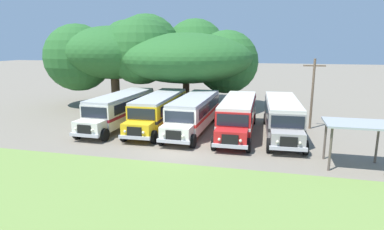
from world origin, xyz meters
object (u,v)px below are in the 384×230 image
(parked_bus_slot_3, at_px, (238,114))
(parked_bus_slot_0, at_px, (120,108))
(parked_bus_slot_2, at_px, (194,112))
(utility_pole, at_px, (312,92))
(secondary_tree, at_px, (115,52))
(parked_bus_slot_1, at_px, (159,109))
(waiting_shelter, at_px, (357,127))
(parked_bus_slot_4, at_px, (282,115))
(broad_shade_tree, at_px, (187,56))

(parked_bus_slot_3, bearing_deg, parked_bus_slot_0, -91.15)
(parked_bus_slot_2, bearing_deg, utility_pole, 106.93)
(secondary_tree, distance_m, utility_pole, 22.90)
(utility_pole, bearing_deg, parked_bus_slot_1, -169.21)
(utility_pole, xyz_separation_m, waiting_shelter, (1.52, -8.95, -0.81))
(parked_bus_slot_0, bearing_deg, parked_bus_slot_2, 92.15)
(parked_bus_slot_4, xyz_separation_m, broad_shade_tree, (-10.59, 10.03, 4.33))
(broad_shade_tree, xyz_separation_m, secondary_tree, (-8.59, -0.72, 0.44))
(waiting_shelter, bearing_deg, utility_pole, 99.67)
(parked_bus_slot_4, bearing_deg, parked_bus_slot_0, -91.64)
(parked_bus_slot_3, height_order, waiting_shelter, parked_bus_slot_3)
(parked_bus_slot_0, relative_size, secondary_tree, 0.71)
(parked_bus_slot_1, distance_m, parked_bus_slot_4, 10.52)
(parked_bus_slot_1, relative_size, parked_bus_slot_2, 1.00)
(parked_bus_slot_1, bearing_deg, parked_bus_slot_4, 88.77)
(parked_bus_slot_4, distance_m, utility_pole, 3.90)
(parked_bus_slot_3, distance_m, parked_bus_slot_4, 3.56)
(parked_bus_slot_1, bearing_deg, parked_bus_slot_3, 85.71)
(parked_bus_slot_3, relative_size, utility_pole, 1.79)
(parked_bus_slot_4, xyz_separation_m, utility_pole, (2.47, 2.52, 1.68))
(parked_bus_slot_4, bearing_deg, secondary_tree, -118.67)
(parked_bus_slot_1, height_order, waiting_shelter, parked_bus_slot_1)
(broad_shade_tree, bearing_deg, parked_bus_slot_2, -72.15)
(parked_bus_slot_2, height_order, waiting_shelter, parked_bus_slot_2)
(secondary_tree, bearing_deg, waiting_shelter, -34.20)
(parked_bus_slot_2, xyz_separation_m, broad_shade_tree, (-3.31, 10.27, 4.33))
(parked_bus_slot_3, xyz_separation_m, waiting_shelter, (7.53, -6.07, 0.87))
(parked_bus_slot_4, bearing_deg, parked_bus_slot_1, -92.97)
(parked_bus_slot_1, bearing_deg, utility_pole, 99.78)
(broad_shade_tree, xyz_separation_m, waiting_shelter, (14.58, -16.46, -3.46))
(parked_bus_slot_3, distance_m, utility_pole, 6.87)
(parked_bus_slot_2, xyz_separation_m, waiting_shelter, (11.28, -6.20, 0.87))
(parked_bus_slot_0, bearing_deg, secondary_tree, -150.28)
(parked_bus_slot_4, bearing_deg, utility_pole, 132.79)
(parked_bus_slot_1, xyz_separation_m, utility_pole, (12.99, 2.48, 1.68))
(parked_bus_slot_3, height_order, secondary_tree, secondary_tree)
(parked_bus_slot_1, bearing_deg, waiting_shelter, 64.98)
(parked_bus_slot_2, height_order, broad_shade_tree, broad_shade_tree)
(utility_pole, bearing_deg, waiting_shelter, -80.33)
(parked_bus_slot_2, bearing_deg, parked_bus_slot_0, -88.45)
(secondary_tree, height_order, utility_pole, secondary_tree)
(parked_bus_slot_0, height_order, parked_bus_slot_2, same)
(broad_shade_tree, bearing_deg, parked_bus_slot_0, -108.78)
(parked_bus_slot_1, height_order, parked_bus_slot_3, same)
(waiting_shelter, bearing_deg, parked_bus_slot_3, 141.14)
(parked_bus_slot_2, height_order, utility_pole, utility_pole)
(parked_bus_slot_0, relative_size, parked_bus_slot_2, 1.00)
(parked_bus_slot_2, xyz_separation_m, secondary_tree, (-11.89, 9.55, 4.78))
(utility_pole, bearing_deg, parked_bus_slot_2, -164.27)
(parked_bus_slot_3, xyz_separation_m, parked_bus_slot_4, (3.54, 0.36, 0.00))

